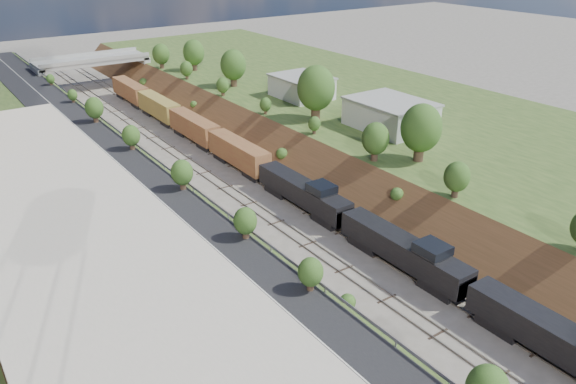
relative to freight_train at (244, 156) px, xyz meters
name	(u,v)px	position (x,y,z in m)	size (l,w,h in m)	color
platform_right	(395,120)	(30.40, -0.36, 0.11)	(44.00, 180.00, 5.00)	#344C1F
embankment_left	(159,194)	(-13.60, -0.36, -2.39)	(7.07, 180.00, 7.07)	brown
embankment_right	(292,160)	(8.40, -0.36, -2.39)	(7.07, 180.00, 7.07)	brown
rail_left_track	(214,179)	(-5.20, -0.36, -2.30)	(1.58, 180.00, 0.18)	gray
rail_right_track	(245,171)	(0.00, -0.36, -2.30)	(1.58, 180.00, 0.18)	gray
road	(122,167)	(-18.10, -0.36, 2.66)	(8.00, 180.00, 0.10)	black
guardrail	(152,157)	(-14.00, -0.56, 3.16)	(0.10, 171.00, 0.70)	#99999E
commercial_building	(63,242)	(-30.60, -22.36, 6.12)	(14.30, 62.30, 7.00)	brown
overpass	(92,67)	(-2.60, 61.64, 2.53)	(24.50, 8.30, 7.40)	gray
white_building_near	(390,115)	(20.90, -8.36, 4.61)	(9.00, 12.00, 4.00)	silver
white_building_far	(302,87)	(20.40, 13.64, 4.41)	(8.00, 10.00, 3.60)	silver
tree_right_large	(421,128)	(14.40, -20.36, 7.00)	(5.25, 5.25, 7.61)	#473323
tree_left_crest	(351,295)	(-14.40, -40.36, 4.65)	(2.45, 2.45, 3.55)	#473323
freight_train	(244,156)	(0.00, 0.00, 0.00)	(2.75, 111.44, 4.55)	black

